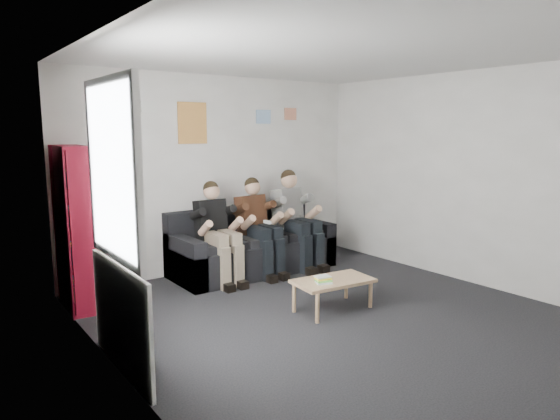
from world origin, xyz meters
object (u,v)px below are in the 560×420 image
bookshelf (76,228)px  person_right (296,219)px  person_left (219,232)px  person_middle (260,226)px  sofa (252,249)px  coffee_table (333,283)px

bookshelf → person_right: (2.98, -0.14, -0.21)m
bookshelf → person_left: (1.71, -0.13, -0.24)m
person_middle → person_right: (0.63, -0.00, 0.03)m
bookshelf → person_left: 1.73m
bookshelf → person_middle: size_ratio=1.36×
person_middle → sofa: bearing=85.3°
bookshelf → person_right: 2.99m
coffee_table → person_right: bearing=64.8°
person_left → person_middle: person_middle is taller
person_left → bookshelf: bearing=177.5°
bookshelf → person_right: size_ratio=1.29×
coffee_table → bookshelf: bearing=141.5°
bookshelf → person_middle: (2.34, -0.13, -0.23)m
person_middle → person_right: size_ratio=0.94×
sofa → person_middle: person_middle is taller
person_left → person_right: (1.27, -0.01, 0.03)m
coffee_table → person_middle: person_middle is taller
bookshelf → person_middle: bearing=1.9°
bookshelf → person_middle: bookshelf is taller
sofa → person_left: person_left is taller
sofa → coffee_table: sofa is taller
sofa → coffee_table: (-0.13, -1.83, -0.01)m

